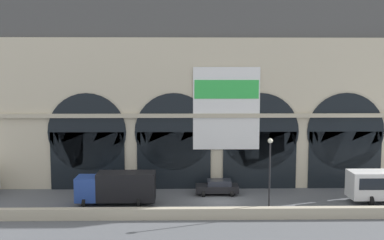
# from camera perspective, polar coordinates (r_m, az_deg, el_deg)

# --- Properties ---
(ground_plane) EXTENTS (200.00, 200.00, 0.00)m
(ground_plane) POSITION_cam_1_polar(r_m,az_deg,el_deg) (44.31, 3.66, -10.40)
(ground_plane) COLOR #54565B
(quay_parapet_wall) EXTENTS (90.00, 0.70, 0.98)m
(quay_parapet_wall) POSITION_cam_1_polar(r_m,az_deg,el_deg) (39.26, 4.29, -11.84)
(quay_parapet_wall) COLOR #B2A891
(quay_parapet_wall) RESTS_ON ground
(station_building) EXTENTS (48.32, 5.78, 21.14)m
(station_building) POSITION_cam_1_polar(r_m,az_deg,el_deg) (50.22, 3.04, 3.44)
(station_building) COLOR beige
(station_building) RESTS_ON ground
(box_truck_midwest) EXTENTS (7.50, 2.91, 3.12)m
(box_truck_midwest) POSITION_cam_1_polar(r_m,az_deg,el_deg) (43.51, -9.59, -8.46)
(box_truck_midwest) COLOR #28479E
(box_truck_midwest) RESTS_ON ground
(car_center) EXTENTS (4.40, 2.22, 1.55)m
(car_center) POSITION_cam_1_polar(r_m,az_deg,el_deg) (46.53, 3.30, -8.57)
(car_center) COLOR black
(car_center) RESTS_ON ground
(street_lamp_quayside) EXTENTS (0.44, 0.44, 6.90)m
(street_lamp_quayside) POSITION_cam_1_polar(r_m,az_deg,el_deg) (39.57, 9.95, -5.89)
(street_lamp_quayside) COLOR black
(street_lamp_quayside) RESTS_ON ground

